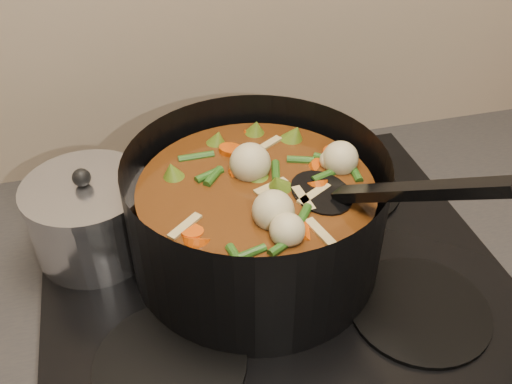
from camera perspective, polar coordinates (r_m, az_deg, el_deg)
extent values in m
cube|color=black|center=(0.84, 1.49, -9.29)|extent=(2.64, 0.64, 0.05)
cube|color=black|center=(0.81, 1.53, -7.62)|extent=(0.62, 0.54, 0.02)
cylinder|color=black|center=(0.70, -8.57, -16.58)|extent=(0.18, 0.18, 0.01)
cylinder|color=black|center=(0.77, 16.01, -11.20)|extent=(0.18, 0.18, 0.01)
cylinder|color=black|center=(0.88, -10.90, -2.91)|extent=(0.18, 0.18, 0.01)
cylinder|color=black|center=(0.94, 8.80, 0.34)|extent=(0.18, 0.18, 0.01)
cylinder|color=black|center=(0.75, 0.00, -2.08)|extent=(0.44, 0.44, 0.17)
cylinder|color=black|center=(0.81, 0.00, -6.32)|extent=(0.33, 0.33, 0.01)
cylinder|color=#50260D|center=(0.76, 0.00, -2.88)|extent=(0.31, 0.31, 0.12)
cylinder|color=#E0440A|center=(0.74, 3.38, 0.88)|extent=(0.03, 0.04, 0.03)
cylinder|color=#E0440A|center=(0.79, 1.82, 3.74)|extent=(0.05, 0.04, 0.03)
cylinder|color=#E0440A|center=(0.81, -5.22, 4.27)|extent=(0.05, 0.05, 0.03)
cylinder|color=#E0440A|center=(0.73, -4.93, 0.01)|extent=(0.04, 0.04, 0.03)
cylinder|color=#E0440A|center=(0.66, -3.80, -4.33)|extent=(0.04, 0.04, 0.03)
cylinder|color=#E0440A|center=(0.70, 1.88, -1.61)|extent=(0.05, 0.05, 0.03)
cylinder|color=#E0440A|center=(0.73, 6.31, 0.19)|extent=(0.04, 0.04, 0.03)
cylinder|color=#E0440A|center=(0.81, 4.72, 4.48)|extent=(0.04, 0.04, 0.03)
cylinder|color=#E0440A|center=(0.78, -1.76, 2.98)|extent=(0.05, 0.05, 0.03)
cylinder|color=#E0440A|center=(0.75, -7.40, 1.18)|extent=(0.04, 0.05, 0.03)
sphere|color=beige|center=(0.74, 5.33, 2.12)|extent=(0.05, 0.05, 0.05)
sphere|color=beige|center=(0.78, -1.61, 4.28)|extent=(0.05, 0.05, 0.05)
sphere|color=beige|center=(0.70, -5.40, 0.03)|extent=(0.05, 0.05, 0.05)
sphere|color=beige|center=(0.67, 2.49, -2.04)|extent=(0.05, 0.05, 0.05)
sphere|color=beige|center=(0.75, 4.82, 2.78)|extent=(0.05, 0.05, 0.05)
cone|color=#55721C|center=(0.67, -5.06, -3.08)|extent=(0.05, 0.05, 0.04)
cone|color=#55721C|center=(0.66, 4.81, -3.21)|extent=(0.05, 0.05, 0.04)
cone|color=#55721C|center=(0.75, 7.02, 2.28)|extent=(0.05, 0.05, 0.04)
cone|color=#55721C|center=(0.80, -0.05, 5.10)|extent=(0.05, 0.05, 0.04)
cone|color=#55721C|center=(0.75, -7.07, 2.21)|extent=(0.05, 0.05, 0.04)
cone|color=#55721C|center=(0.66, -4.71, -3.26)|extent=(0.05, 0.05, 0.04)
cone|color=#55721C|center=(0.67, 5.15, -3.03)|extent=(0.05, 0.05, 0.04)
cylinder|color=#2A5A1A|center=(0.76, 1.73, 2.87)|extent=(0.01, 0.04, 0.01)
cylinder|color=#2A5A1A|center=(0.81, -3.13, 5.35)|extent=(0.04, 0.04, 0.01)
cylinder|color=#2A5A1A|center=(0.75, -6.82, 2.15)|extent=(0.05, 0.02, 0.01)
cylinder|color=#2A5A1A|center=(0.70, -5.17, -1.08)|extent=(0.03, 0.05, 0.01)
cylinder|color=#2A5A1A|center=(0.69, -0.81, -1.81)|extent=(0.03, 0.05, 0.01)
cylinder|color=#2A5A1A|center=(0.66, 6.24, -4.08)|extent=(0.05, 0.02, 0.01)
cylinder|color=#2A5A1A|center=(0.73, 7.45, 0.51)|extent=(0.04, 0.04, 0.01)
cylinder|color=#2A5A1A|center=(0.77, 3.80, 3.13)|extent=(0.01, 0.04, 0.01)
cylinder|color=#2A5A1A|center=(0.77, -0.32, 3.10)|extent=(0.04, 0.04, 0.01)
cylinder|color=#2A5A1A|center=(0.79, -6.83, 3.81)|extent=(0.05, 0.02, 0.01)
cylinder|color=#2A5A1A|center=(0.71, -7.41, -0.24)|extent=(0.03, 0.05, 0.01)
cylinder|color=#2A5A1A|center=(0.68, -2.97, -2.55)|extent=(0.03, 0.04, 0.01)
cylinder|color=#2A5A1A|center=(0.69, 1.49, -1.69)|extent=(0.05, 0.02, 0.01)
cube|color=tan|center=(0.73, -6.54, 0.92)|extent=(0.05, 0.01, 0.00)
cube|color=tan|center=(0.66, -1.47, -3.60)|extent=(0.02, 0.05, 0.00)
cube|color=tan|center=(0.71, 6.37, -0.73)|extent=(0.05, 0.03, 0.00)
cube|color=tan|center=(0.79, 3.00, 3.97)|extent=(0.04, 0.04, 0.00)
cube|color=tan|center=(0.77, -4.91, 3.07)|extent=(0.03, 0.05, 0.00)
cube|color=tan|center=(0.68, -5.14, -2.20)|extent=(0.05, 0.02, 0.00)
ellipsoid|color=black|center=(0.72, 6.53, -0.18)|extent=(0.09, 0.10, 0.01)
cube|color=black|center=(0.65, 15.66, 0.10)|extent=(0.13, 0.18, 0.12)
cylinder|color=silver|center=(0.82, -16.10, -2.81)|extent=(0.16, 0.16, 0.10)
cylinder|color=silver|center=(0.79, -16.81, 0.32)|extent=(0.17, 0.17, 0.01)
sphere|color=black|center=(0.78, -17.06, 1.39)|extent=(0.02, 0.02, 0.02)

